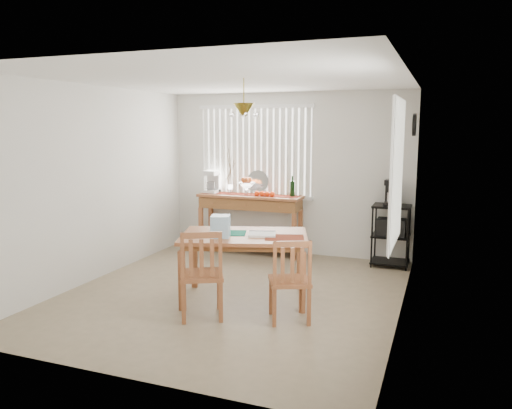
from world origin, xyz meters
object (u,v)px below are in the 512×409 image
at_px(sideboard, 251,209).
at_px(wire_cart, 391,230).
at_px(cart_items, 393,193).
at_px(chair_left, 202,275).
at_px(chair_right, 290,281).
at_px(dining_table, 244,242).

bearing_deg(sideboard, wire_cart, 0.12).
xyz_separation_m(wire_cart, cart_items, (-0.00, 0.01, 0.54)).
xyz_separation_m(cart_items, chair_left, (-1.69, -2.84, -0.61)).
xyz_separation_m(cart_items, chair_right, (-0.77, -2.60, -0.65)).
height_order(sideboard, cart_items, cart_items).
bearing_deg(wire_cart, chair_left, -120.79).
bearing_deg(chair_left, sideboard, 100.74).
xyz_separation_m(wire_cart, chair_right, (-0.77, -2.59, -0.11)).
distance_m(wire_cart, dining_table, 2.58).
relative_size(chair_left, chair_right, 1.08).
height_order(cart_items, chair_left, cart_items).
bearing_deg(cart_items, sideboard, -179.63).
bearing_deg(dining_table, chair_left, -105.08).
relative_size(wire_cart, chair_right, 1.01).
distance_m(cart_items, chair_left, 3.36).
xyz_separation_m(sideboard, cart_items, (2.23, 0.01, 0.37)).
relative_size(sideboard, wire_cart, 1.86).
distance_m(dining_table, chair_left, 0.79).
bearing_deg(wire_cart, sideboard, -179.88).
xyz_separation_m(dining_table, chair_left, (-0.20, -0.74, -0.22)).
distance_m(dining_table, chair_right, 0.91).
bearing_deg(chair_right, wire_cart, 73.42).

